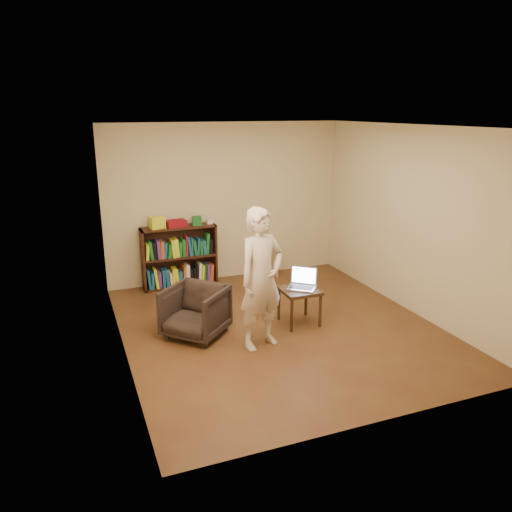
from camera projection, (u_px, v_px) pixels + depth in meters
name	position (u px, v px, depth m)	size (l,w,h in m)	color
floor	(279.00, 327.00, 6.65)	(4.50, 4.50, 0.00)	#4F2719
ceiling	(282.00, 126.00, 5.91)	(4.50, 4.50, 0.00)	white
wall_back	(226.00, 202.00, 8.29)	(4.00, 4.00, 0.00)	beige
wall_left	(117.00, 248.00, 5.58)	(4.50, 4.50, 0.00)	beige
wall_right	(411.00, 220.00, 6.97)	(4.50, 4.50, 0.00)	beige
bookshelf	(179.00, 260.00, 8.10)	(1.20, 0.30, 1.00)	black
box_yellow	(157.00, 222.00, 7.78)	(0.22, 0.16, 0.18)	yellow
red_cloth	(176.00, 223.00, 7.90)	(0.31, 0.23, 0.10)	maroon
box_green	(197.00, 221.00, 7.99)	(0.14, 0.14, 0.14)	#1B6725
box_white	(209.00, 221.00, 8.10)	(0.09, 0.09, 0.07)	white
stool	(266.00, 252.00, 8.56)	(0.37, 0.37, 0.54)	tan
armchair	(195.00, 312.00, 6.33)	(0.70, 0.72, 0.65)	#2C221D
side_table	(299.00, 295.00, 6.67)	(0.48, 0.48, 0.49)	black
laptop	(302.00, 283.00, 6.68)	(0.46, 0.45, 0.27)	#B0B0B5
person	(261.00, 279.00, 5.91)	(0.63, 0.41, 1.72)	beige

